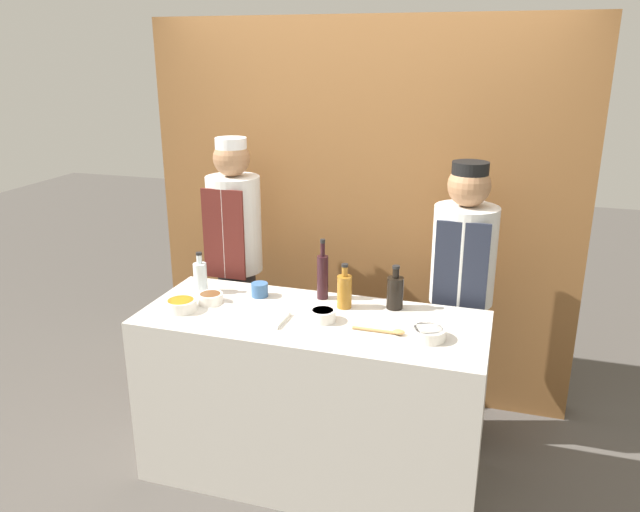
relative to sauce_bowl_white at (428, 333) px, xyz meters
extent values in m
plane|color=#4C4742|center=(-0.59, 0.08, -0.95)|extent=(14.00, 14.00, 0.00)
cube|color=brown|center=(-0.59, 1.10, 0.25)|extent=(2.71, 0.18, 2.40)
cube|color=beige|center=(-0.59, 0.08, -0.49)|extent=(1.75, 0.70, 0.92)
cylinder|color=white|center=(0.00, 0.00, 0.00)|extent=(0.17, 0.17, 0.05)
cylinder|color=silver|center=(0.00, 0.00, 0.02)|extent=(0.14, 0.14, 0.02)
cylinder|color=white|center=(-0.53, 0.05, 0.00)|extent=(0.13, 0.13, 0.06)
cylinder|color=#703384|center=(-0.53, 0.05, 0.02)|extent=(0.11, 0.11, 0.02)
cylinder|color=white|center=(-1.27, -0.04, 0.00)|extent=(0.16, 0.16, 0.06)
cylinder|color=orange|center=(-1.27, -0.04, 0.02)|extent=(0.13, 0.13, 0.02)
cylinder|color=white|center=(-1.16, 0.09, 0.00)|extent=(0.13, 0.13, 0.05)
cylinder|color=brown|center=(-1.16, 0.09, 0.02)|extent=(0.11, 0.11, 0.02)
cube|color=white|center=(-0.89, -0.03, -0.02)|extent=(0.37, 0.19, 0.02)
cylinder|color=black|center=(-0.61, 0.33, 0.09)|extent=(0.06, 0.06, 0.24)
cylinder|color=black|center=(-0.61, 0.33, 0.25)|extent=(0.02, 0.02, 0.07)
cylinder|color=black|center=(-0.61, 0.33, 0.29)|extent=(0.03, 0.03, 0.02)
cylinder|color=black|center=(-0.22, 0.31, 0.05)|extent=(0.09, 0.09, 0.17)
cylinder|color=black|center=(-0.22, 0.31, 0.16)|extent=(0.03, 0.03, 0.05)
cylinder|color=black|center=(-0.22, 0.31, 0.20)|extent=(0.04, 0.04, 0.01)
cylinder|color=#9E661E|center=(-0.47, 0.25, 0.06)|extent=(0.08, 0.08, 0.17)
cylinder|color=#9E661E|center=(-0.47, 0.25, 0.17)|extent=(0.03, 0.03, 0.05)
cylinder|color=black|center=(-0.47, 0.25, 0.20)|extent=(0.03, 0.03, 0.01)
cylinder|color=silver|center=(-1.29, 0.22, 0.05)|extent=(0.07, 0.07, 0.17)
cylinder|color=silver|center=(-1.29, 0.22, 0.16)|extent=(0.03, 0.03, 0.05)
cylinder|color=black|center=(-1.29, 0.22, 0.19)|extent=(0.03, 0.03, 0.01)
cylinder|color=#386093|center=(-0.95, 0.26, 0.01)|extent=(0.09, 0.09, 0.08)
cylinder|color=#B2844C|center=(-0.26, 0.00, -0.02)|extent=(0.21, 0.02, 0.02)
ellipsoid|color=#B2844C|center=(-0.14, 0.00, -0.01)|extent=(0.06, 0.04, 0.02)
cylinder|color=#28282D|center=(-1.28, 0.67, -0.50)|extent=(0.23, 0.23, 0.90)
cylinder|color=silver|center=(-1.28, 0.67, 0.24)|extent=(0.33, 0.33, 0.59)
cube|color=#561E19|center=(-1.28, 0.52, 0.22)|extent=(0.26, 0.02, 0.54)
sphere|color=#9E704C|center=(-1.28, 0.67, 0.65)|extent=(0.22, 0.22, 0.22)
cylinder|color=white|center=(-1.28, 0.67, 0.73)|extent=(0.19, 0.19, 0.08)
cylinder|color=#28282D|center=(0.09, 0.67, -0.52)|extent=(0.25, 0.25, 0.86)
cylinder|color=silver|center=(0.09, 0.67, 0.18)|extent=(0.35, 0.35, 0.55)
cube|color=#232838|center=(0.09, 0.51, 0.16)|extent=(0.28, 0.02, 0.50)
sphere|color=#9E704C|center=(0.09, 0.67, 0.57)|extent=(0.23, 0.23, 0.23)
cylinder|color=black|center=(0.09, 0.67, 0.65)|extent=(0.20, 0.20, 0.08)
camera|label=1|loc=(0.30, -2.67, 1.25)|focal=35.00mm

